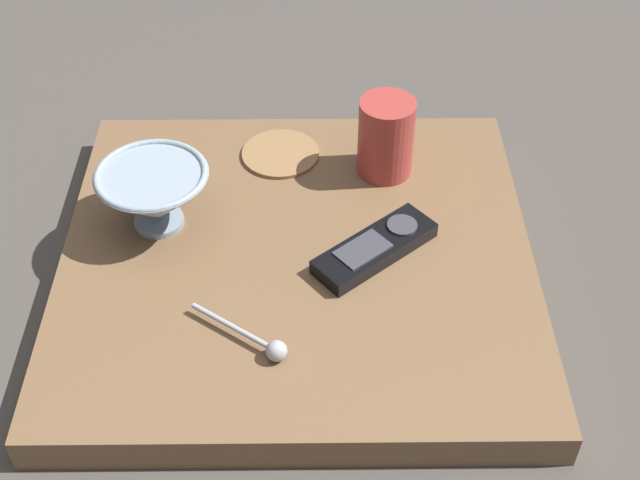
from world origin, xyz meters
name	(u,v)px	position (x,y,z in m)	size (l,w,h in m)	color
ground_plane	(298,276)	(0.00, 0.00, 0.00)	(6.00, 6.00, 0.00)	#47423D
table	(297,264)	(0.00, 0.00, 0.02)	(0.55, 0.53, 0.04)	brown
cereal_bowl	(155,195)	(-0.17, 0.05, 0.09)	(0.13, 0.13, 0.08)	#8C9EAD
coffee_mug	(386,137)	(0.11, 0.15, 0.10)	(0.07, 0.07, 0.10)	#A53833
teaspoon	(265,345)	(-0.03, -0.15, 0.06)	(0.11, 0.08, 0.02)	#A3A5B2
tv_remote_near	(375,248)	(0.09, -0.01, 0.05)	(0.15, 0.14, 0.02)	black
drink_coaster	(280,154)	(-0.02, 0.18, 0.05)	(0.10, 0.10, 0.01)	olive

